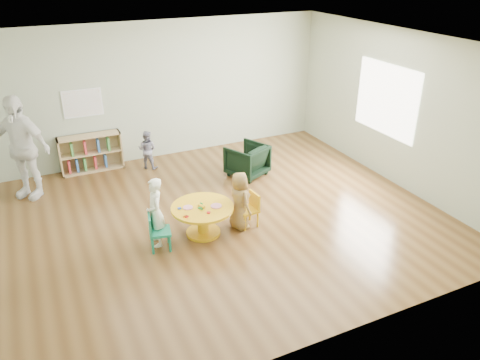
{
  "coord_description": "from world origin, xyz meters",
  "views": [
    {
      "loc": [
        -2.56,
        -6.19,
        3.95
      ],
      "look_at": [
        0.2,
        -0.3,
        0.78
      ],
      "focal_mm": 35.0,
      "sensor_mm": 36.0,
      "label": 1
    }
  ],
  "objects_px": {
    "toddler": "(147,150)",
    "adult_caretaker": "(21,147)",
    "child_right": "(240,201)",
    "bookshelf": "(90,153)",
    "kid_chair_left": "(157,231)",
    "child_left": "(156,212)",
    "kid_chair_right": "(250,208)",
    "activity_table": "(203,215)",
    "armchair": "(247,160)"
  },
  "relations": [
    {
      "from": "kid_chair_left",
      "to": "bookshelf",
      "type": "distance_m",
      "value": 3.32
    },
    {
      "from": "activity_table",
      "to": "kid_chair_right",
      "type": "relative_size",
      "value": 1.73
    },
    {
      "from": "kid_chair_right",
      "to": "adult_caretaker",
      "type": "xyz_separation_m",
      "value": [
        -3.13,
        2.6,
        0.63
      ]
    },
    {
      "from": "activity_table",
      "to": "child_right",
      "type": "relative_size",
      "value": 1.01
    },
    {
      "from": "activity_table",
      "to": "child_left",
      "type": "bearing_deg",
      "value": 177.39
    },
    {
      "from": "armchair",
      "to": "toddler",
      "type": "relative_size",
      "value": 0.88
    },
    {
      "from": "kid_chair_right",
      "to": "child_left",
      "type": "distance_m",
      "value": 1.51
    },
    {
      "from": "child_left",
      "to": "child_right",
      "type": "distance_m",
      "value": 1.32
    },
    {
      "from": "toddler",
      "to": "adult_caretaker",
      "type": "xyz_separation_m",
      "value": [
        -2.25,
        -0.27,
        0.53
      ]
    },
    {
      "from": "bookshelf",
      "to": "child_left",
      "type": "bearing_deg",
      "value": -81.87
    },
    {
      "from": "child_right",
      "to": "bookshelf",
      "type": "bearing_deg",
      "value": 20.83
    },
    {
      "from": "bookshelf",
      "to": "kid_chair_left",
      "type": "bearing_deg",
      "value": -82.85
    },
    {
      "from": "kid_chair_right",
      "to": "armchair",
      "type": "distance_m",
      "value": 1.88
    },
    {
      "from": "activity_table",
      "to": "child_right",
      "type": "distance_m",
      "value": 0.62
    },
    {
      "from": "kid_chair_left",
      "to": "child_right",
      "type": "xyz_separation_m",
      "value": [
        1.35,
        0.04,
        0.17
      ]
    },
    {
      "from": "kid_chair_left",
      "to": "adult_caretaker",
      "type": "height_order",
      "value": "adult_caretaker"
    },
    {
      "from": "armchair",
      "to": "toddler",
      "type": "height_order",
      "value": "toddler"
    },
    {
      "from": "adult_caretaker",
      "to": "child_right",
      "type": "bearing_deg",
      "value": -1.48
    },
    {
      "from": "kid_chair_left",
      "to": "child_left",
      "type": "height_order",
      "value": "child_left"
    },
    {
      "from": "kid_chair_left",
      "to": "child_left",
      "type": "xyz_separation_m",
      "value": [
        0.04,
        0.14,
        0.23
      ]
    },
    {
      "from": "kid_chair_right",
      "to": "child_right",
      "type": "bearing_deg",
      "value": 84.53
    },
    {
      "from": "armchair",
      "to": "adult_caretaker",
      "type": "distance_m",
      "value": 4.05
    },
    {
      "from": "bookshelf",
      "to": "child_left",
      "type": "distance_m",
      "value": 3.19
    },
    {
      "from": "toddler",
      "to": "adult_caretaker",
      "type": "bearing_deg",
      "value": 44.74
    },
    {
      "from": "bookshelf",
      "to": "child_right",
      "type": "height_order",
      "value": "child_right"
    },
    {
      "from": "child_right",
      "to": "adult_caretaker",
      "type": "bearing_deg",
      "value": 41.04
    },
    {
      "from": "child_left",
      "to": "adult_caretaker",
      "type": "height_order",
      "value": "adult_caretaker"
    },
    {
      "from": "activity_table",
      "to": "kid_chair_right",
      "type": "height_order",
      "value": "kid_chair_right"
    },
    {
      "from": "kid_chair_left",
      "to": "kid_chair_right",
      "type": "relative_size",
      "value": 1.04
    },
    {
      "from": "toddler",
      "to": "activity_table",
      "type": "bearing_deg",
      "value": 130.07
    },
    {
      "from": "activity_table",
      "to": "bookshelf",
      "type": "height_order",
      "value": "bookshelf"
    },
    {
      "from": "kid_chair_left",
      "to": "adult_caretaker",
      "type": "distance_m",
      "value": 3.14
    },
    {
      "from": "bookshelf",
      "to": "adult_caretaker",
      "type": "distance_m",
      "value": 1.47
    },
    {
      "from": "child_left",
      "to": "kid_chair_right",
      "type": "bearing_deg",
      "value": 93.12
    },
    {
      "from": "kid_chair_right",
      "to": "child_left",
      "type": "bearing_deg",
      "value": 80.73
    },
    {
      "from": "child_left",
      "to": "child_right",
      "type": "height_order",
      "value": "child_left"
    },
    {
      "from": "kid_chair_right",
      "to": "child_right",
      "type": "xyz_separation_m",
      "value": [
        -0.18,
        0.0,
        0.18
      ]
    },
    {
      "from": "toddler",
      "to": "bookshelf",
      "type": "bearing_deg",
      "value": 17.69
    },
    {
      "from": "child_right",
      "to": "toddler",
      "type": "xyz_separation_m",
      "value": [
        -0.7,
        2.87,
        -0.08
      ]
    },
    {
      "from": "kid_chair_right",
      "to": "activity_table",
      "type": "bearing_deg",
      "value": 79.54
    },
    {
      "from": "kid_chair_right",
      "to": "armchair",
      "type": "bearing_deg",
      "value": -29.97
    },
    {
      "from": "child_right",
      "to": "armchair",
      "type": "bearing_deg",
      "value": -36.93
    },
    {
      "from": "armchair",
      "to": "activity_table",
      "type": "bearing_deg",
      "value": 21.47
    },
    {
      "from": "kid_chair_left",
      "to": "child_left",
      "type": "bearing_deg",
      "value": 176.01
    },
    {
      "from": "activity_table",
      "to": "armchair",
      "type": "distance_m",
      "value": 2.26
    },
    {
      "from": "armchair",
      "to": "child_left",
      "type": "bearing_deg",
      "value": 10.21
    },
    {
      "from": "child_right",
      "to": "adult_caretaker",
      "type": "distance_m",
      "value": 3.95
    },
    {
      "from": "armchair",
      "to": "adult_caretaker",
      "type": "relative_size",
      "value": 0.37
    },
    {
      "from": "kid_chair_left",
      "to": "kid_chair_right",
      "type": "distance_m",
      "value": 1.53
    },
    {
      "from": "kid_chair_right",
      "to": "bookshelf",
      "type": "distance_m",
      "value": 3.79
    }
  ]
}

